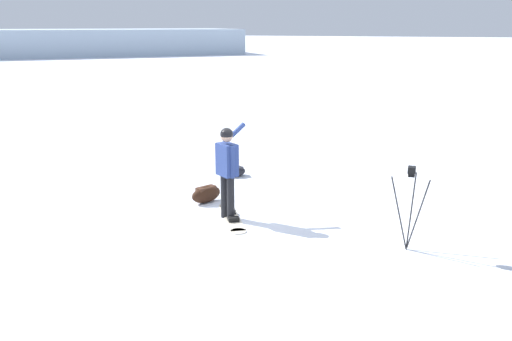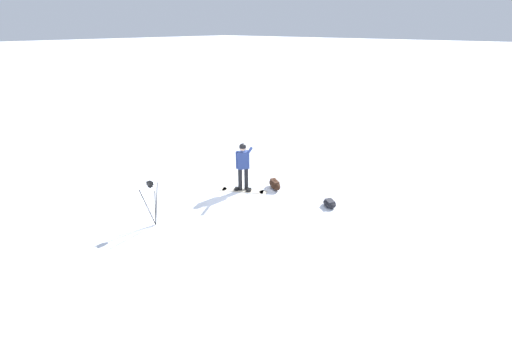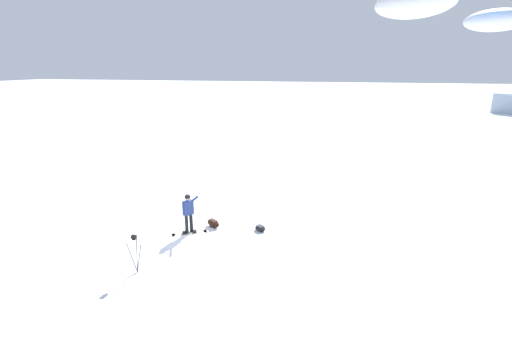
{
  "view_description": "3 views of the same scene",
  "coord_description": "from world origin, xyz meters",
  "px_view_note": "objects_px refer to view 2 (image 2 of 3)",
  "views": [
    {
      "loc": [
        3.14,
        -9.5,
        3.56
      ],
      "look_at": [
        -0.17,
        0.49,
        0.8
      ],
      "focal_mm": 39.46,
      "sensor_mm": 36.0,
      "label": 1
    },
    {
      "loc": [
        7.11,
        6.81,
        5.31
      ],
      "look_at": [
        0.21,
        1.01,
        1.33
      ],
      "focal_mm": 23.03,
      "sensor_mm": 36.0,
      "label": 2
    },
    {
      "loc": [
        12.55,
        6.0,
        6.86
      ],
      "look_at": [
        1.9,
        3.36,
        3.69
      ],
      "focal_mm": 25.51,
      "sensor_mm": 36.0,
      "label": 3
    }
  ],
  "objects_px": {
    "camera_tripod": "(151,195)",
    "snowboard": "(243,190)",
    "snowboarder": "(243,162)",
    "gear_bag_small": "(330,203)",
    "gear_bag_large": "(275,184)"
  },
  "relations": [
    {
      "from": "camera_tripod",
      "to": "gear_bag_small",
      "type": "bearing_deg",
      "value": 141.37
    },
    {
      "from": "snowboarder",
      "to": "gear_bag_small",
      "type": "bearing_deg",
      "value": 107.61
    },
    {
      "from": "gear_bag_small",
      "to": "camera_tripod",
      "type": "bearing_deg",
      "value": -38.63
    },
    {
      "from": "camera_tripod",
      "to": "gear_bag_small",
      "type": "height_order",
      "value": "camera_tripod"
    },
    {
      "from": "camera_tripod",
      "to": "gear_bag_small",
      "type": "xyz_separation_m",
      "value": [
        -4.21,
        3.36,
        -0.87
      ]
    },
    {
      "from": "snowboarder",
      "to": "camera_tripod",
      "type": "distance_m",
      "value": 3.33
    },
    {
      "from": "gear_bag_small",
      "to": "gear_bag_large",
      "type": "bearing_deg",
      "value": -86.45
    },
    {
      "from": "snowboard",
      "to": "gear_bag_large",
      "type": "relative_size",
      "value": 2.05
    },
    {
      "from": "snowboard",
      "to": "gear_bag_small",
      "type": "relative_size",
      "value": 2.5
    },
    {
      "from": "snowboarder",
      "to": "gear_bag_small",
      "type": "relative_size",
      "value": 2.86
    },
    {
      "from": "gear_bag_small",
      "to": "snowboarder",
      "type": "bearing_deg",
      "value": -72.39
    },
    {
      "from": "snowboard",
      "to": "gear_bag_small",
      "type": "distance_m",
      "value": 3.03
    },
    {
      "from": "snowboard",
      "to": "gear_bag_large",
      "type": "distance_m",
      "value": 1.15
    },
    {
      "from": "snowboarder",
      "to": "gear_bag_small",
      "type": "xyz_separation_m",
      "value": [
        -0.92,
        2.89,
        -0.95
      ]
    },
    {
      "from": "camera_tripod",
      "to": "snowboard",
      "type": "bearing_deg",
      "value": 171.15
    }
  ]
}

